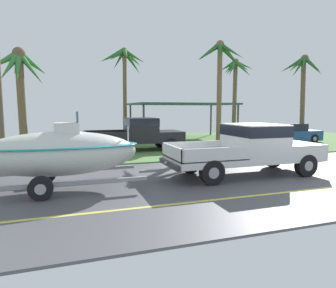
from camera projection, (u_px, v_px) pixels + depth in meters
ground at (186, 148)px, 18.60m from camera, size 36.00×22.00×0.11m
pickup_truck_towing at (253, 146)px, 10.99m from camera, size 5.89×2.13×1.86m
boat_on_trailer at (59, 153)px, 8.88m from camera, size 5.89×2.18×2.33m
parked_pickup_background at (140, 133)px, 17.06m from camera, size 5.69×2.13×1.90m
parked_sedan_near at (286, 133)px, 21.20m from camera, size 4.71×1.89×1.38m
carport_awning at (182, 105)px, 23.74m from camera, size 7.89×5.06×2.85m
palm_tree_near_left at (303, 75)px, 22.59m from camera, size 3.41×3.31×6.44m
palm_tree_near_right at (235, 77)px, 25.74m from camera, size 3.11×3.05×6.69m
palm_tree_mid at (124, 65)px, 22.23m from camera, size 3.49×3.29×6.91m
palm_tree_far_left at (19, 75)px, 14.11m from camera, size 3.05×2.63×5.29m
palm_tree_far_right at (220, 66)px, 19.28m from camera, size 3.35×2.88×6.74m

